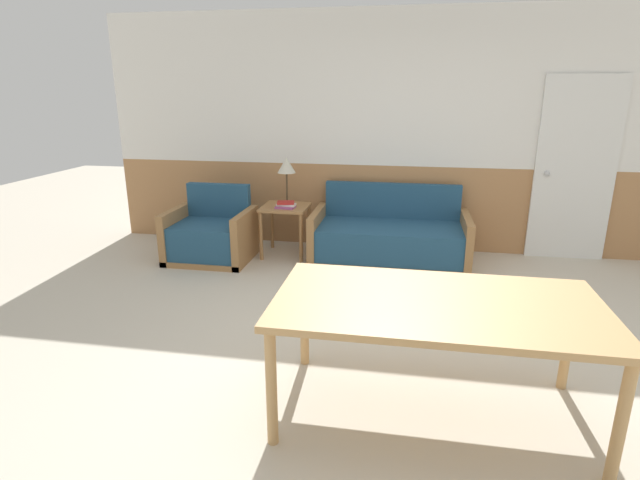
{
  "coord_description": "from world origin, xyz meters",
  "views": [
    {
      "loc": [
        0.02,
        -3.24,
        1.85
      ],
      "look_at": [
        -0.76,
        1.04,
        0.53
      ],
      "focal_mm": 28.0,
      "sensor_mm": 36.0,
      "label": 1
    }
  ],
  "objects_px": {
    "couch": "(390,239)",
    "table_lamp": "(286,167)",
    "armchair": "(211,237)",
    "dining_table": "(437,312)",
    "side_table": "(285,215)"
  },
  "relations": [
    {
      "from": "couch",
      "to": "table_lamp",
      "type": "height_order",
      "value": "table_lamp"
    },
    {
      "from": "couch",
      "to": "armchair",
      "type": "bearing_deg",
      "value": -170.72
    },
    {
      "from": "armchair",
      "to": "table_lamp",
      "type": "xyz_separation_m",
      "value": [
        0.79,
        0.39,
        0.75
      ]
    },
    {
      "from": "table_lamp",
      "to": "dining_table",
      "type": "height_order",
      "value": "table_lamp"
    },
    {
      "from": "table_lamp",
      "to": "couch",
      "type": "bearing_deg",
      "value": -3.21
    },
    {
      "from": "side_table",
      "to": "table_lamp",
      "type": "relative_size",
      "value": 1.08
    },
    {
      "from": "table_lamp",
      "to": "armchair",
      "type": "bearing_deg",
      "value": -153.77
    },
    {
      "from": "armchair",
      "to": "couch",
      "type": "bearing_deg",
      "value": 2.3
    },
    {
      "from": "side_table",
      "to": "dining_table",
      "type": "xyz_separation_m",
      "value": [
        1.55,
        -2.72,
        0.18
      ]
    },
    {
      "from": "armchair",
      "to": "table_lamp",
      "type": "relative_size",
      "value": 1.67
    },
    {
      "from": "side_table",
      "to": "table_lamp",
      "type": "height_order",
      "value": "table_lamp"
    },
    {
      "from": "couch",
      "to": "side_table",
      "type": "bearing_deg",
      "value": -178.83
    },
    {
      "from": "couch",
      "to": "armchair",
      "type": "relative_size",
      "value": 1.9
    },
    {
      "from": "table_lamp",
      "to": "dining_table",
      "type": "bearing_deg",
      "value": -61.11
    },
    {
      "from": "side_table",
      "to": "dining_table",
      "type": "height_order",
      "value": "dining_table"
    }
  ]
}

